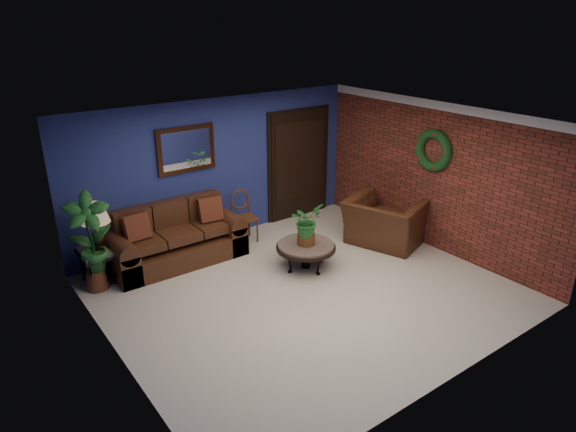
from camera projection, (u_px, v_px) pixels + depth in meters
floor at (306, 291)px, 7.57m from camera, size 5.50×5.50×0.00m
wall_back at (218, 170)px, 8.97m from camera, size 5.50×0.04×2.50m
wall_left at (109, 267)px, 5.59m from camera, size 0.04×5.00×2.50m
wall_right_brick at (435, 177)px, 8.62m from camera, size 0.04×5.00×2.50m
ceiling at (308, 122)px, 6.64m from camera, size 5.50×5.00×0.02m
crown_molding at (442, 106)px, 8.16m from camera, size 0.03×5.00×0.14m
wall_mirror at (186, 149)px, 8.44m from camera, size 1.02×0.06×0.77m
closet_door at (299, 165)px, 9.99m from camera, size 1.44×0.06×2.18m
wreath at (433, 150)px, 8.45m from camera, size 0.16×0.72×0.72m
sofa at (175, 242)px, 8.40m from camera, size 2.17×0.94×0.98m
coffee_table at (306, 247)px, 8.14m from camera, size 0.95×0.95×0.41m
end_table at (101, 257)px, 7.69m from camera, size 0.59×0.59×0.54m
table_lamp at (96, 221)px, 7.47m from camera, size 0.42×0.42×0.70m
side_chair at (243, 213)px, 9.09m from camera, size 0.43×0.43×0.91m
armchair at (385, 222)px, 8.97m from camera, size 1.46×1.56×0.82m
coffee_plant at (306, 223)px, 7.98m from camera, size 0.58×0.54×0.67m
floor_plant at (358, 207)px, 9.75m from camera, size 0.37×0.32×0.75m
tall_plant at (90, 239)px, 7.34m from camera, size 0.75×0.61×1.49m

